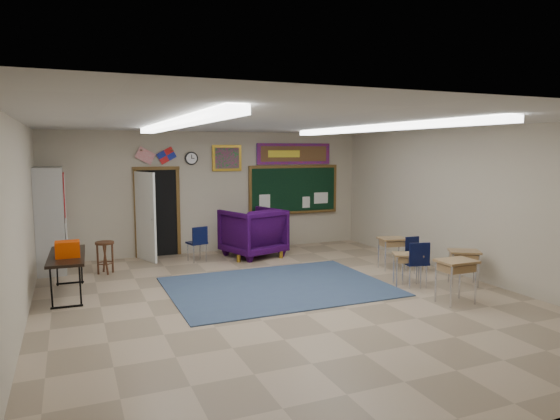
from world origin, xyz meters
name	(u,v)px	position (x,y,z in m)	size (l,w,h in m)	color
floor	(285,300)	(0.00, 0.00, 0.00)	(9.00, 9.00, 0.00)	tan
back_wall	(214,192)	(0.00, 4.50, 1.50)	(8.00, 0.04, 3.00)	#ADA48C
front_wall	(496,274)	(0.00, -4.50, 1.50)	(8.00, 0.04, 3.00)	#ADA48C
left_wall	(17,228)	(-4.00, 0.00, 1.50)	(0.04, 9.00, 3.00)	#ADA48C
right_wall	(469,203)	(4.00, 0.00, 1.50)	(0.04, 9.00, 3.00)	#ADA48C
ceiling	(285,123)	(0.00, 0.00, 3.00)	(8.00, 9.00, 0.04)	beige
area_rug	(278,286)	(0.20, 0.80, 0.01)	(4.00, 3.00, 0.02)	#30455C
fluorescent_strips	(285,126)	(0.00, 0.00, 2.94)	(3.86, 6.00, 0.10)	white
doorway	(154,213)	(-1.50, 4.35, 1.06)	(1.10, 0.89, 2.16)	black
chalkboard	(294,191)	(2.20, 4.46, 1.46)	(2.55, 0.14, 1.30)	brown
bulletin_board	(294,154)	(2.20, 4.47, 2.45)	(2.10, 0.05, 0.55)	red
framed_art_print	(227,158)	(0.35, 4.47, 2.35)	(0.75, 0.05, 0.65)	olive
wall_clock	(191,158)	(-0.55, 4.47, 2.35)	(0.32, 0.05, 0.32)	black
wall_flags	(156,153)	(-1.40, 4.44, 2.48)	(1.16, 0.06, 0.70)	red
storage_cabinet	(51,220)	(-3.71, 3.85, 1.10)	(0.59, 1.25, 2.20)	#A1A19D
wingback_armchair	(253,232)	(0.71, 3.58, 0.58)	(1.25, 1.28, 1.17)	#220532
student_chair_reading	(197,244)	(-0.68, 3.53, 0.41)	(0.41, 0.41, 0.82)	black
student_chair_desk_a	(415,264)	(2.58, -0.17, 0.43)	(0.43, 0.43, 0.87)	black
student_chair_desk_b	(416,255)	(3.33, 0.74, 0.36)	(0.36, 0.36, 0.73)	black
student_desk_front_left	(407,268)	(2.46, -0.10, 0.35)	(0.64, 0.58, 0.63)	#9B7448
student_desk_front_right	(392,252)	(3.02, 1.15, 0.38)	(0.63, 0.52, 0.68)	#9B7448
student_desk_back_left	(456,279)	(2.55, -1.28, 0.41)	(0.62, 0.46, 0.74)	#9B7448
student_desk_back_right	(464,266)	(3.50, -0.45, 0.37)	(0.69, 0.64, 0.67)	#9B7448
folding_table	(68,273)	(-3.42, 1.76, 0.40)	(0.65, 1.79, 1.01)	black
wooden_stool	(105,257)	(-2.71, 3.14, 0.35)	(0.38, 0.38, 0.67)	#492A16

